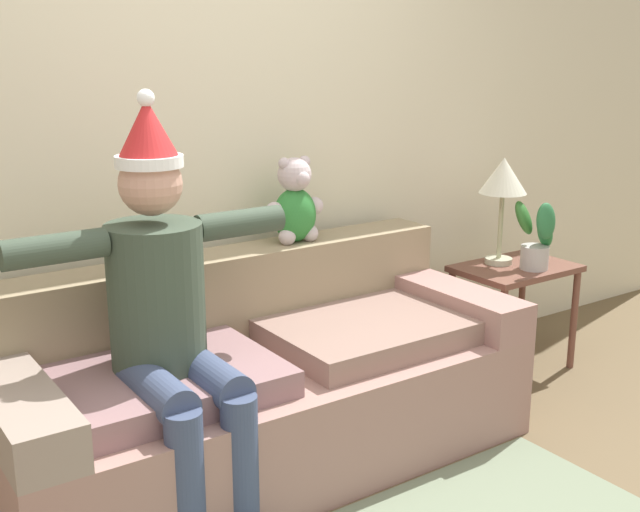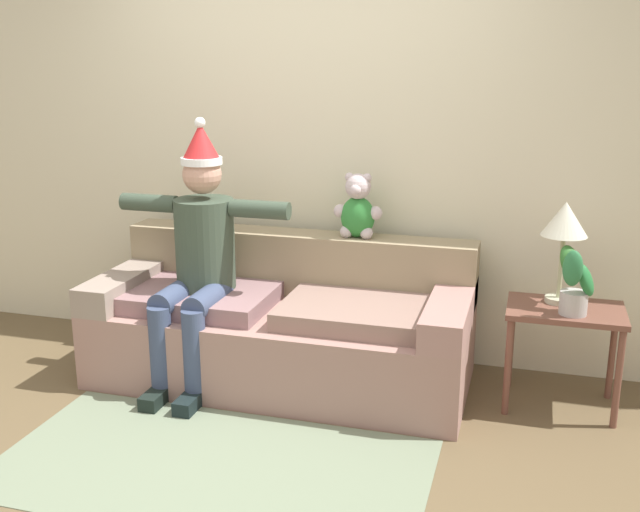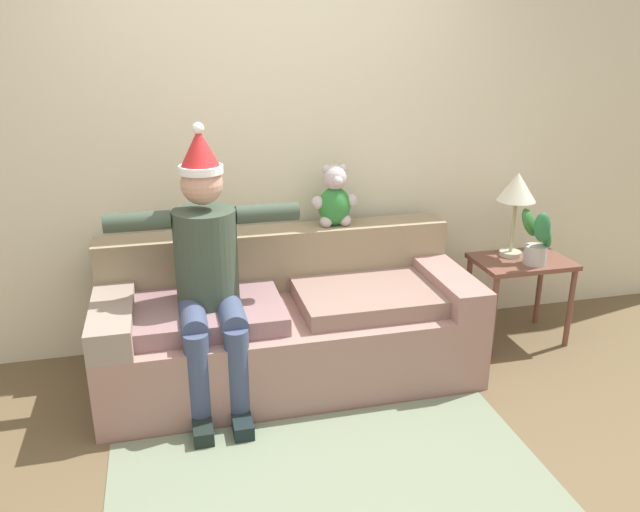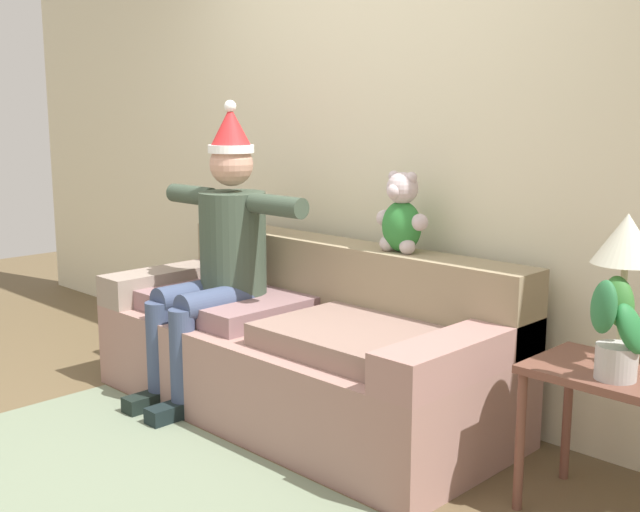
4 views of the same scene
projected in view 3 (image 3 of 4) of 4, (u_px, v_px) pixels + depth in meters
name	position (u px, v px, depth m)	size (l,w,h in m)	color
ground_plane	(330.00, 476.00, 2.95)	(10.00, 10.00, 0.00)	brown
back_wall	(267.00, 132.00, 3.91)	(7.00, 0.10, 2.70)	beige
couch	(287.00, 322.00, 3.77)	(2.14, 0.92, 0.80)	#9C756B
person_seated	(208.00, 268.00, 3.37)	(1.02, 0.77, 1.51)	#384738
teddy_bear	(335.00, 198.00, 3.89)	(0.29, 0.17, 0.38)	#2D7E34
side_table	(521.00, 272.00, 4.11)	(0.60, 0.41, 0.56)	brown
table_lamp	(517.00, 191.00, 4.00)	(0.24, 0.24, 0.55)	#B6B89C
potted_plant	(537.00, 240.00, 3.94)	(0.23, 0.26, 0.36)	#B0ADA9
area_rug	(332.00, 482.00, 2.91)	(2.01, 1.07, 0.01)	slate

